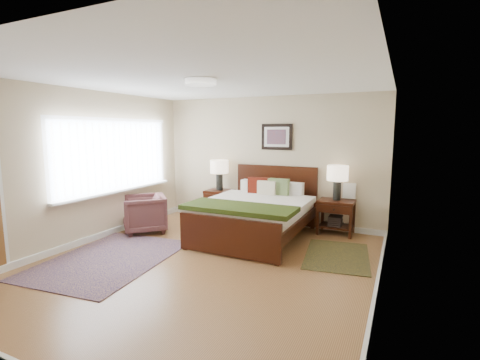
{
  "coord_description": "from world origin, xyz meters",
  "views": [
    {
      "loc": [
        2.42,
        -3.94,
        1.84
      ],
      "look_at": [
        0.06,
        1.07,
        1.05
      ],
      "focal_mm": 26.0,
      "sensor_mm": 36.0,
      "label": 1
    }
  ],
  "objects": [
    {
      "name": "rug_navy",
      "position": [
        1.62,
        1.12,
        0.01
      ],
      "size": [
        1.07,
        1.45,
        0.01
      ],
      "primitive_type": "cube",
      "rotation": [
        0.0,
        0.0,
        0.14
      ],
      "color": "black",
      "rests_on": "ground"
    },
    {
      "name": "wall_art",
      "position": [
        0.18,
        2.47,
        1.72
      ],
      "size": [
        0.62,
        0.05,
        0.5
      ],
      "color": "black",
      "rests_on": "back_wall"
    },
    {
      "name": "floor",
      "position": [
        0.0,
        0.0,
        0.0
      ],
      "size": [
        5.0,
        5.0,
        0.0
      ],
      "primitive_type": "plane",
      "color": "olive",
      "rests_on": "ground"
    },
    {
      "name": "nightstand_right",
      "position": [
        1.39,
        2.26,
        0.37
      ],
      "size": [
        0.62,
        0.46,
        0.61
      ],
      "color": "#361308",
      "rests_on": "ground"
    },
    {
      "name": "front_wall",
      "position": [
        0.0,
        -2.5,
        1.25
      ],
      "size": [
        4.5,
        0.04,
        2.5
      ],
      "primitive_type": "cube",
      "color": "#BFAF8B",
      "rests_on": "ground"
    },
    {
      "name": "armchair",
      "position": [
        -1.8,
        0.91,
        0.34
      ],
      "size": [
        1.04,
        1.04,
        0.68
      ],
      "primitive_type": "imported",
      "rotation": [
        0.0,
        0.0,
        -0.79
      ],
      "color": "brown",
      "rests_on": "ground"
    },
    {
      "name": "ceiling",
      "position": [
        0.0,
        0.0,
        2.5
      ],
      "size": [
        4.5,
        5.0,
        0.02
      ],
      "primitive_type": "cube",
      "color": "white",
      "rests_on": "back_wall"
    },
    {
      "name": "left_wall",
      "position": [
        -2.25,
        0.0,
        1.25
      ],
      "size": [
        0.04,
        5.0,
        2.5
      ],
      "primitive_type": "cube",
      "color": "#BFAF8B",
      "rests_on": "ground"
    },
    {
      "name": "bed",
      "position": [
        0.18,
        1.46,
        0.53
      ],
      "size": [
        1.75,
        2.12,
        1.14
      ],
      "color": "#361308",
      "rests_on": "ground"
    },
    {
      "name": "lamp_right",
      "position": [
        1.39,
        2.27,
        1.05
      ],
      "size": [
        0.37,
        0.37,
        0.61
      ],
      "color": "black",
      "rests_on": "nightstand_right"
    },
    {
      "name": "back_wall",
      "position": [
        0.0,
        2.5,
        1.25
      ],
      "size": [
        4.5,
        0.04,
        2.5
      ],
      "primitive_type": "cube",
      "color": "#BFAF8B",
      "rests_on": "ground"
    },
    {
      "name": "window",
      "position": [
        -2.2,
        0.7,
        1.38
      ],
      "size": [
        0.11,
        2.72,
        1.32
      ],
      "color": "silver",
      "rests_on": "left_wall"
    },
    {
      "name": "right_wall",
      "position": [
        2.25,
        0.0,
        1.25
      ],
      "size": [
        0.04,
        5.0,
        2.5
      ],
      "primitive_type": "cube",
      "color": "#BFAF8B",
      "rests_on": "ground"
    },
    {
      "name": "rug_persian",
      "position": [
        -1.33,
        -0.4,
        0.01
      ],
      "size": [
        1.76,
        2.32,
        0.01
      ],
      "primitive_type": "cube",
      "rotation": [
        0.0,
        0.0,
        0.1
      ],
      "color": "#110D42",
      "rests_on": "ground"
    },
    {
      "name": "nightstand_left",
      "position": [
        -0.98,
        2.25,
        0.5
      ],
      "size": [
        0.53,
        0.47,
        0.63
      ],
      "color": "#361308",
      "rests_on": "ground"
    },
    {
      "name": "lamp_left",
      "position": [
        -0.98,
        2.27,
        1.06
      ],
      "size": [
        0.37,
        0.37,
        0.61
      ],
      "color": "black",
      "rests_on": "nightstand_left"
    },
    {
      "name": "ceil_fixture",
      "position": [
        0.0,
        0.0,
        2.47
      ],
      "size": [
        0.44,
        0.44,
        0.08
      ],
      "color": "white",
      "rests_on": "ceiling"
    }
  ]
}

